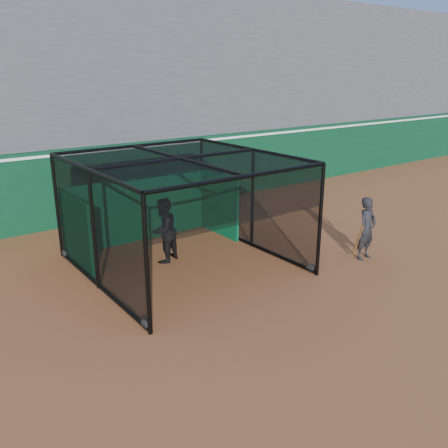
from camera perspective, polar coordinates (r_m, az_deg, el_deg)
ground at (r=9.90m, az=4.12°, el=-11.30°), size 120.00×120.00×0.00m
outfield_wall at (r=16.43m, az=-15.48°, el=4.84°), size 50.00×0.50×2.50m
grandstand at (r=19.62m, az=-20.53°, el=15.83°), size 50.00×7.85×8.95m
batting_cage at (r=12.01m, az=-5.13°, el=1.26°), size 4.73×5.15×2.79m
batter at (r=12.46m, az=-7.27°, el=-0.76°), size 1.03×0.94×1.73m
on_deck_player at (r=13.12m, az=16.78°, el=-0.53°), size 0.65×0.45×1.69m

